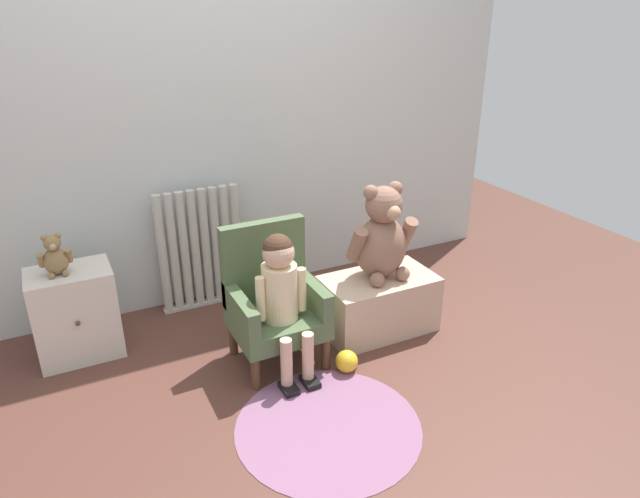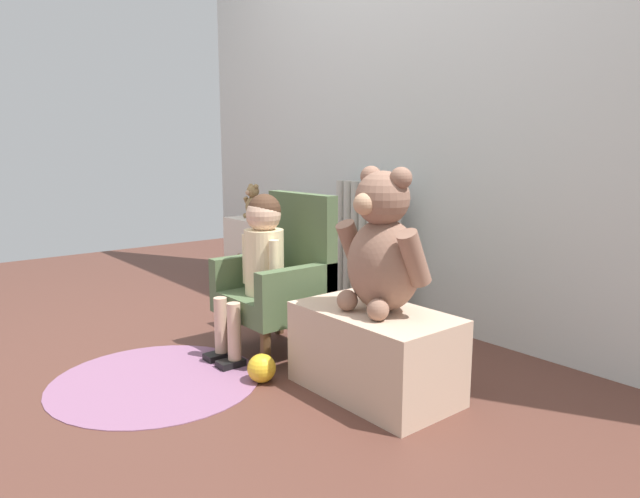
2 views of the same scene
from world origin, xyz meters
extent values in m
plane|color=#553127|center=(0.00, 0.00, 0.00)|extent=(6.00, 6.00, 0.00)
cube|color=silver|center=(0.00, 1.27, 1.20)|extent=(3.80, 0.05, 2.40)
cylinder|color=#BAB7AE|center=(-0.39, 1.14, 0.37)|extent=(0.05, 0.05, 0.70)
cylinder|color=#BAB7AE|center=(-0.33, 1.14, 0.37)|extent=(0.05, 0.05, 0.70)
cylinder|color=#BAB7AE|center=(-0.27, 1.14, 0.37)|extent=(0.05, 0.05, 0.70)
cylinder|color=#BAB7AE|center=(-0.21, 1.14, 0.37)|extent=(0.05, 0.05, 0.70)
cylinder|color=#BAB7AE|center=(-0.15, 1.14, 0.37)|extent=(0.05, 0.05, 0.70)
cylinder|color=#BAB7AE|center=(-0.08, 1.14, 0.37)|extent=(0.05, 0.05, 0.70)
cylinder|color=#BAB7AE|center=(-0.02, 1.14, 0.37)|extent=(0.05, 0.05, 0.70)
cylinder|color=#BAB7AE|center=(0.04, 1.14, 0.37)|extent=(0.05, 0.05, 0.70)
cube|color=#BAB7AE|center=(-0.18, 1.14, 0.01)|extent=(0.50, 0.05, 0.02)
cube|color=beige|center=(-0.89, 0.92, 0.24)|extent=(0.40, 0.28, 0.47)
sphere|color=#4C3823|center=(-0.89, 0.77, 0.26)|extent=(0.02, 0.02, 0.02)
cube|color=#4C613E|center=(-0.01, 0.41, 0.22)|extent=(0.43, 0.39, 0.10)
cube|color=#4C613E|center=(-0.01, 0.57, 0.48)|extent=(0.43, 0.06, 0.43)
cube|color=#4C613E|center=(-0.19, 0.41, 0.34)|extent=(0.06, 0.39, 0.14)
cube|color=#4C613E|center=(0.18, 0.41, 0.34)|extent=(0.06, 0.39, 0.14)
cylinder|color=#4C331E|center=(-0.19, 0.25, 0.08)|extent=(0.04, 0.04, 0.17)
cylinder|color=#4C331E|center=(0.18, 0.25, 0.08)|extent=(0.04, 0.04, 0.17)
cylinder|color=#4C331E|center=(-0.19, 0.57, 0.08)|extent=(0.04, 0.04, 0.17)
cylinder|color=#4C331E|center=(0.18, 0.57, 0.08)|extent=(0.04, 0.04, 0.17)
cylinder|color=beige|center=(-0.01, 0.37, 0.41)|extent=(0.17, 0.17, 0.28)
sphere|color=#D8AD8E|center=(-0.01, 0.37, 0.61)|extent=(0.15, 0.15, 0.15)
sphere|color=#472D1E|center=(-0.01, 0.37, 0.63)|extent=(0.14, 0.14, 0.14)
cylinder|color=#D8AD8E|center=(-0.06, 0.18, 0.15)|extent=(0.06, 0.06, 0.24)
cube|color=black|center=(-0.06, 0.16, 0.01)|extent=(0.07, 0.11, 0.03)
cylinder|color=#D8AD8E|center=(0.05, 0.18, 0.15)|extent=(0.06, 0.06, 0.24)
cube|color=black|center=(0.05, 0.16, 0.01)|extent=(0.07, 0.11, 0.03)
cylinder|color=beige|center=(-0.11, 0.35, 0.41)|extent=(0.04, 0.04, 0.22)
cylinder|color=beige|center=(0.10, 0.35, 0.41)|extent=(0.04, 0.04, 0.22)
cube|color=#CCAB90|center=(0.60, 0.44, 0.16)|extent=(0.60, 0.35, 0.31)
ellipsoid|color=#8E6653|center=(0.61, 0.47, 0.48)|extent=(0.28, 0.24, 0.33)
sphere|color=#8E6653|center=(0.61, 0.46, 0.72)|extent=(0.19, 0.19, 0.19)
sphere|color=tan|center=(0.61, 0.37, 0.71)|extent=(0.08, 0.08, 0.08)
sphere|color=#8E6653|center=(0.54, 0.47, 0.79)|extent=(0.08, 0.08, 0.08)
sphere|color=#8E6653|center=(0.69, 0.47, 0.79)|extent=(0.08, 0.08, 0.08)
cylinder|color=#8E6653|center=(0.46, 0.46, 0.53)|extent=(0.07, 0.15, 0.21)
cylinder|color=#8E6653|center=(0.77, 0.46, 0.53)|extent=(0.07, 0.15, 0.21)
sphere|color=#8E6653|center=(0.53, 0.36, 0.35)|extent=(0.08, 0.08, 0.08)
sphere|color=#8E6653|center=(0.69, 0.36, 0.35)|extent=(0.08, 0.08, 0.08)
ellipsoid|color=olive|center=(-0.93, 0.91, 0.54)|extent=(0.11, 0.10, 0.13)
sphere|color=olive|center=(-0.93, 0.90, 0.64)|extent=(0.08, 0.08, 0.08)
sphere|color=tan|center=(-0.93, 0.87, 0.63)|extent=(0.03, 0.03, 0.03)
sphere|color=olive|center=(-0.96, 0.91, 0.66)|extent=(0.03, 0.03, 0.03)
sphere|color=olive|center=(-0.90, 0.91, 0.66)|extent=(0.03, 0.03, 0.03)
cylinder|color=olive|center=(-0.99, 0.90, 0.56)|extent=(0.03, 0.06, 0.08)
cylinder|color=olive|center=(-0.87, 0.90, 0.56)|extent=(0.03, 0.06, 0.08)
sphere|color=olive|center=(-0.96, 0.87, 0.49)|extent=(0.03, 0.03, 0.03)
sphere|color=olive|center=(-0.90, 0.87, 0.49)|extent=(0.03, 0.03, 0.03)
cylinder|color=#855776|center=(-0.01, -0.14, 0.00)|extent=(0.80, 0.80, 0.01)
sphere|color=gold|center=(0.25, 0.17, 0.06)|extent=(0.11, 0.11, 0.11)
camera|label=1|loc=(-0.90, -1.84, 1.70)|focal=32.00mm
camera|label=2|loc=(2.02, -0.97, 0.89)|focal=32.00mm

